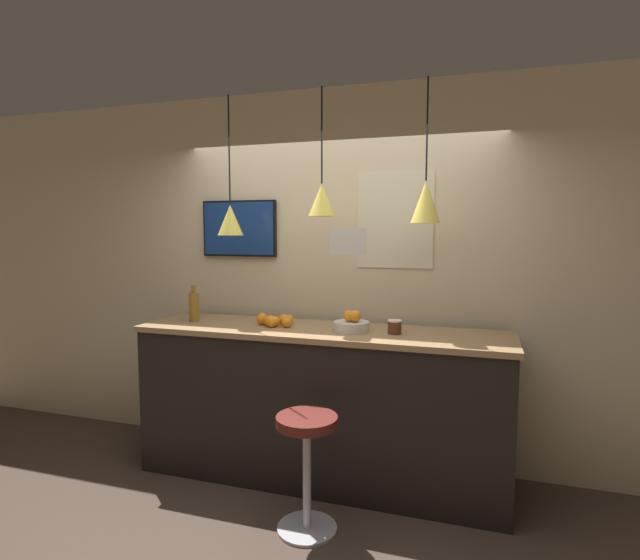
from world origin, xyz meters
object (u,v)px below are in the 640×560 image
fruit_bowl (352,323)px  mounted_tv (239,229)px  spread_jar (395,327)px  bar_stool (307,450)px  juice_bottle (194,306)px

fruit_bowl → mounted_tv: mounted_tv is taller
spread_jar → mounted_tv: 1.57m
fruit_bowl → bar_stool: bearing=-100.5°
juice_bottle → spread_jar: size_ratio=2.94×
mounted_tv → spread_jar: bearing=-16.7°
spread_jar → fruit_bowl: bearing=-179.8°
bar_stool → spread_jar: size_ratio=7.44×
spread_jar → juice_bottle: bearing=180.0°
fruit_bowl → juice_bottle: bearing=180.0°
bar_stool → juice_bottle: bearing=151.3°
juice_bottle → fruit_bowl: bearing=-0.0°
fruit_bowl → mounted_tv: size_ratio=0.38×
fruit_bowl → mounted_tv: (-1.07, 0.41, 0.66)m
bar_stool → fruit_bowl: bearing=79.5°
fruit_bowl → spread_jar: 0.30m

